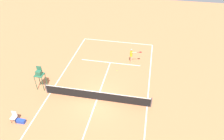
% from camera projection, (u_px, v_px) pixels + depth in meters
% --- Properties ---
extents(ground_plane, '(60.00, 60.00, 0.00)m').
position_uv_depth(ground_plane, '(97.00, 99.00, 19.26)').
color(ground_plane, '#D37A4C').
extents(court_lines, '(9.13, 22.28, 0.01)m').
position_uv_depth(court_lines, '(97.00, 99.00, 19.26)').
color(court_lines, white).
rests_on(court_lines, ground).
extents(tennis_net, '(9.73, 0.10, 1.07)m').
position_uv_depth(tennis_net, '(97.00, 95.00, 18.97)').
color(tennis_net, '#4C4C51').
rests_on(tennis_net, ground).
extents(player_serving, '(1.33, 0.52, 1.74)m').
position_uv_depth(player_serving, '(132.00, 54.00, 23.56)').
color(player_serving, '#D8A884').
rests_on(player_serving, ground).
extents(tennis_ball, '(0.07, 0.07, 0.07)m').
position_uv_depth(tennis_ball, '(117.00, 70.00, 22.84)').
color(tennis_ball, '#CCE033').
rests_on(tennis_ball, ground).
extents(umpire_chair, '(0.80, 0.80, 2.41)m').
position_uv_depth(umpire_chair, '(39.00, 74.00, 19.65)').
color(umpire_chair, '#2D6B4C').
rests_on(umpire_chair, ground).
extents(courtside_chair_near, '(0.44, 0.46, 0.95)m').
position_uv_depth(courtside_chair_near, '(14.00, 116.00, 16.94)').
color(courtside_chair_near, '#262626').
rests_on(courtside_chair_near, ground).
extents(equipment_bag, '(0.76, 0.32, 0.30)m').
position_uv_depth(equipment_bag, '(21.00, 121.00, 17.05)').
color(equipment_bag, '#2647B7').
rests_on(equipment_bag, ground).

